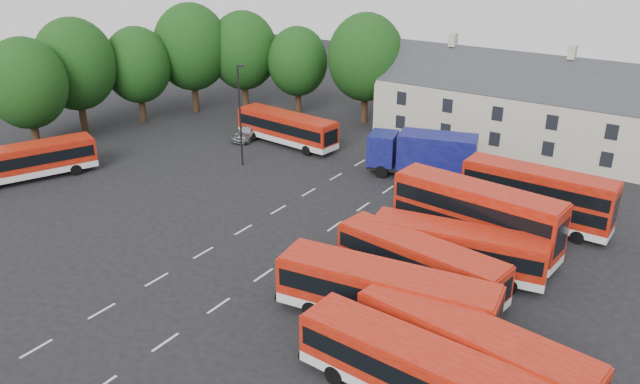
% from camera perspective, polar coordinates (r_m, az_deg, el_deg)
% --- Properties ---
extents(ground, '(140.00, 140.00, 0.00)m').
position_cam_1_polar(ground, '(42.64, -8.76, -4.44)').
color(ground, black).
rests_on(ground, ground).
extents(lane_markings, '(5.15, 33.80, 0.01)m').
position_cam_1_polar(lane_markings, '(42.50, -4.45, -4.30)').
color(lane_markings, beige).
rests_on(lane_markings, ground).
extents(treeline, '(29.92, 32.59, 12.01)m').
position_cam_1_polar(treeline, '(67.45, -11.24, 11.78)').
color(treeline, black).
rests_on(treeline, ground).
extents(terrace_houses, '(35.70, 7.13, 10.06)m').
position_cam_1_polar(terrace_houses, '(60.69, 21.29, 6.63)').
color(terrace_houses, beige).
rests_on(terrace_houses, ground).
extents(bus_row_a, '(11.09, 3.14, 3.10)m').
position_cam_1_polar(bus_row_a, '(28.49, 8.71, -15.66)').
color(bus_row_a, silver).
rests_on(bus_row_a, ground).
extents(bus_row_b, '(11.55, 4.10, 3.20)m').
position_cam_1_polar(bus_row_b, '(29.99, 13.71, -13.73)').
color(bus_row_b, silver).
rests_on(bus_row_b, ground).
extents(bus_row_c, '(11.90, 4.23, 3.29)m').
position_cam_1_polar(bus_row_c, '(33.10, 6.00, -9.12)').
color(bus_row_c, silver).
rests_on(bus_row_c, ground).
extents(bus_row_d, '(10.69, 3.79, 2.96)m').
position_cam_1_polar(bus_row_d, '(36.66, 9.12, -6.21)').
color(bus_row_d, silver).
rests_on(bus_row_d, ground).
extents(bus_row_e, '(10.80, 4.13, 2.98)m').
position_cam_1_polar(bus_row_e, '(38.62, 12.46, -4.85)').
color(bus_row_e, silver).
rests_on(bus_row_e, ground).
extents(bus_dd_south, '(11.12, 3.51, 4.49)m').
position_cam_1_polar(bus_dd_south, '(41.17, 14.08, -1.99)').
color(bus_dd_south, silver).
rests_on(bus_dd_south, ground).
extents(bus_dd_north, '(10.30, 2.56, 4.21)m').
position_cam_1_polar(bus_dd_north, '(45.79, 19.20, -0.21)').
color(bus_dd_north, silver).
rests_on(bus_dd_north, ground).
extents(bus_west, '(6.23, 10.66, 2.98)m').
position_cam_1_polar(bus_west, '(56.87, -25.15, 2.73)').
color(bus_west, silver).
rests_on(bus_west, ground).
extents(bus_north, '(10.99, 3.48, 3.06)m').
position_cam_1_polar(bus_north, '(60.00, -3.06, 6.00)').
color(bus_north, silver).
rests_on(bus_north, ground).
extents(box_truck, '(9.19, 5.03, 3.84)m').
position_cam_1_polar(box_truck, '(52.59, 9.42, 3.55)').
color(box_truck, black).
rests_on(box_truck, ground).
extents(silver_car, '(2.34, 4.62, 1.51)m').
position_cam_1_polar(silver_car, '(62.30, -6.51, 5.49)').
color(silver_car, '#B3B5BB').
rests_on(silver_car, ground).
extents(lamppost, '(0.62, 0.37, 8.91)m').
position_cam_1_polar(lamppost, '(54.23, -7.31, 7.17)').
color(lamppost, black).
rests_on(lamppost, ground).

